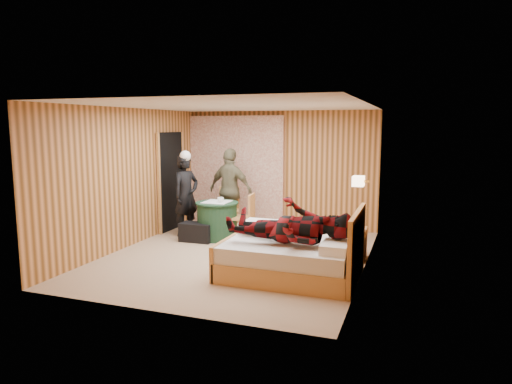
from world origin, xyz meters
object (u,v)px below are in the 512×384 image
(round_table, at_px, (217,220))
(man_on_bed, at_px, (290,215))
(duffel_bag, at_px, (197,232))
(wall_lamp, at_px, (359,181))
(chair_near, at_px, (246,213))
(man_at_table, at_px, (231,190))
(nightstand, at_px, (354,243))
(chair_far, at_px, (229,206))
(bed, at_px, (292,255))
(woman_standing, at_px, (186,195))

(round_table, height_order, man_on_bed, man_on_bed)
(duffel_bag, bearing_deg, wall_lamp, -4.85)
(chair_near, distance_m, man_at_table, 0.90)
(chair_near, bearing_deg, man_on_bed, 29.68)
(duffel_bag, distance_m, man_on_bed, 2.82)
(duffel_bag, height_order, man_on_bed, man_on_bed)
(nightstand, height_order, chair_near, chair_near)
(nightstand, relative_size, duffel_bag, 0.85)
(nightstand, xyz_separation_m, chair_near, (-2.12, 0.59, 0.26))
(nightstand, xyz_separation_m, chair_far, (-2.72, 1.15, 0.28))
(bed, distance_m, chair_far, 3.02)
(chair_near, relative_size, woman_standing, 0.55)
(wall_lamp, relative_size, nightstand, 0.49)
(man_at_table, bearing_deg, chair_far, 67.15)
(bed, bearing_deg, duffel_bag, 149.53)
(nightstand, xyz_separation_m, woman_standing, (-3.38, 0.54, 0.55))
(wall_lamp, height_order, round_table, wall_lamp)
(chair_far, relative_size, man_on_bed, 0.53)
(nightstand, bearing_deg, woman_standing, 170.84)
(round_table, relative_size, chair_near, 0.92)
(wall_lamp, bearing_deg, bed, -125.65)
(bed, bearing_deg, chair_near, 128.48)
(chair_far, bearing_deg, round_table, -106.27)
(chair_far, xyz_separation_m, woman_standing, (-0.66, -0.61, 0.27))
(chair_far, xyz_separation_m, duffel_bag, (-0.25, -0.98, -0.36))
(man_on_bed, bearing_deg, chair_far, 128.40)
(chair_far, bearing_deg, duffel_bag, -123.17)
(duffel_bag, distance_m, woman_standing, 0.84)
(chair_near, height_order, man_at_table, man_at_table)
(wall_lamp, xyz_separation_m, duffel_bag, (-3.02, 0.20, -1.12))
(chair_far, bearing_deg, nightstand, -41.50)
(bed, relative_size, chair_near, 2.17)
(woman_standing, height_order, man_at_table, man_at_table)
(duffel_bag, relative_size, man_at_table, 0.36)
(bed, relative_size, woman_standing, 1.20)
(man_at_table, bearing_deg, wall_lamp, 168.02)
(chair_near, bearing_deg, wall_lamp, 68.31)
(chair_far, height_order, duffel_bag, chair_far)
(round_table, relative_size, woman_standing, 0.51)
(nightstand, distance_m, chair_near, 2.21)
(bed, relative_size, nightstand, 3.68)
(woman_standing, bearing_deg, chair_far, -25.03)
(chair_near, bearing_deg, man_at_table, -142.07)
(wall_lamp, relative_size, chair_near, 0.29)
(chair_far, height_order, chair_near, chair_far)
(wall_lamp, distance_m, bed, 1.69)
(bed, bearing_deg, nightstand, 56.43)
(wall_lamp, xyz_separation_m, woman_standing, (-3.42, 0.57, -0.49))
(wall_lamp, relative_size, chair_far, 0.28)
(nightstand, distance_m, round_table, 2.74)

